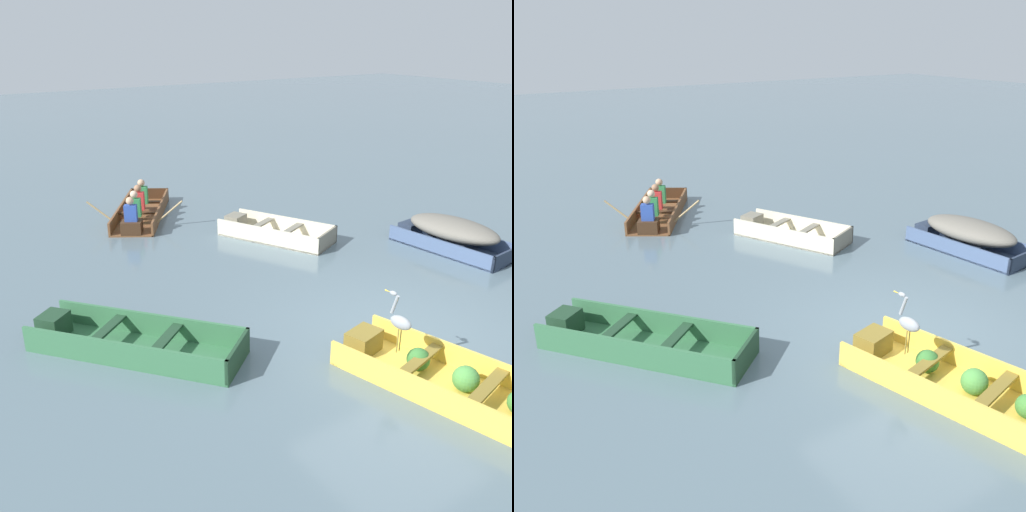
# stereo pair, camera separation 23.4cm
# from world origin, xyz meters

# --- Properties ---
(ground_plane) EXTENTS (80.00, 80.00, 0.00)m
(ground_plane) POSITION_xyz_m (0.00, 0.00, 0.00)
(ground_plane) COLOR slate
(dinghy_yellow_foreground) EXTENTS (1.79, 3.24, 0.39)m
(dinghy_yellow_foreground) POSITION_xyz_m (-0.57, -1.33, 0.14)
(dinghy_yellow_foreground) COLOR #E5BC47
(dinghy_yellow_foreground) RESTS_ON ground
(skiff_cream_near_moored) EXTENTS (1.98, 2.71, 0.39)m
(skiff_cream_near_moored) POSITION_xyz_m (0.85, 4.71, 0.14)
(skiff_cream_near_moored) COLOR beige
(skiff_cream_near_moored) RESTS_ON ground
(skiff_slate_blue_mid_moored) EXTENTS (1.28, 2.60, 0.70)m
(skiff_slate_blue_mid_moored) POSITION_xyz_m (3.63, 1.98, 0.39)
(skiff_slate_blue_mid_moored) COLOR #475B7F
(skiff_slate_blue_mid_moored) RESTS_ON ground
(skiff_green_far_moored) EXTENTS (2.75, 3.04, 0.40)m
(skiff_green_far_moored) POSITION_xyz_m (-3.70, 1.87, 0.14)
(skiff_green_far_moored) COLOR #387047
(skiff_green_far_moored) RESTS_ON ground
(rowboat_wooden_brown_with_crew) EXTENTS (2.64, 3.15, 0.90)m
(rowboat_wooden_brown_with_crew) POSITION_xyz_m (-1.13, 7.57, 0.23)
(rowboat_wooden_brown_with_crew) COLOR brown
(rowboat_wooden_brown_with_crew) RESTS_ON ground
(heron_on_dinghy) EXTENTS (0.18, 0.46, 0.84)m
(heron_on_dinghy) POSITION_xyz_m (-0.92, -0.77, 0.85)
(heron_on_dinghy) COLOR olive
(heron_on_dinghy) RESTS_ON dinghy_yellow_foreground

